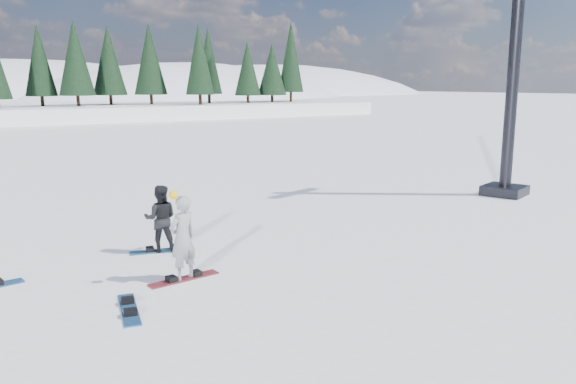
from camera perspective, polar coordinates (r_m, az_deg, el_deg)
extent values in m
plane|color=white|center=(11.46, -9.85, -9.19)|extent=(420.00, 420.00, 0.00)
ellipsoid|color=white|center=(212.20, -25.28, 4.89)|extent=(182.00, 140.00, 53.20)
ellipsoid|color=white|center=(226.57, -1.50, 6.45)|extent=(156.00, 120.00, 50.40)
ellipsoid|color=white|center=(173.09, -10.01, 5.39)|extent=(117.00, 90.00, 45.00)
cone|color=black|center=(65.31, -27.10, 10.95)|extent=(3.20, 3.20, 7.50)
cone|color=black|center=(65.79, -23.57, 11.22)|extent=(3.20, 3.20, 7.50)
cone|color=black|center=(66.52, -20.10, 11.45)|extent=(3.20, 3.20, 7.50)
cone|color=black|center=(67.47, -16.72, 11.63)|extent=(3.20, 3.20, 7.50)
cone|color=black|center=(68.64, -13.43, 11.77)|extent=(3.20, 3.20, 7.50)
cone|color=black|center=(70.02, -10.26, 11.87)|extent=(3.20, 3.20, 7.50)
cone|color=black|center=(71.60, -7.22, 11.93)|extent=(3.20, 3.20, 7.50)
cone|color=black|center=(73.36, -4.32, 11.96)|extent=(3.20, 3.20, 7.50)
cone|color=black|center=(75.30, -1.56, 11.96)|extent=(3.20, 3.20, 7.50)
cone|color=black|center=(77.39, 1.05, 11.94)|extent=(3.20, 3.20, 7.50)
cylinder|color=black|center=(21.16, 21.96, 11.77)|extent=(0.41, 0.41, 9.00)
cube|color=black|center=(21.48, 21.14, 0.16)|extent=(1.71, 1.71, 0.34)
imported|color=#A09FA5|center=(11.47, -10.66, -4.64)|extent=(0.74, 0.62, 1.74)
sphere|color=yellow|center=(11.08, -11.57, -0.28)|extent=(0.18, 0.18, 0.18)
imported|color=black|center=(13.53, -12.82, -2.65)|extent=(0.95, 0.87, 1.60)
cube|color=maroon|center=(11.72, -10.51, -8.67)|extent=(1.52, 0.46, 0.03)
cube|color=#1A6490|center=(13.73, -12.68, -5.82)|extent=(1.53, 0.59, 0.03)
cube|color=#194D8D|center=(10.45, -15.84, -11.40)|extent=(0.56, 1.53, 0.03)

